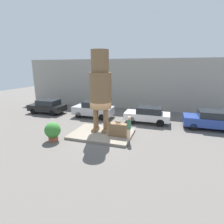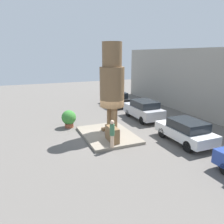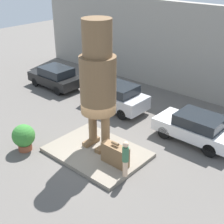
% 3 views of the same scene
% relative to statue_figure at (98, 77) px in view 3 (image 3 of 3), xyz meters
% --- Properties ---
extents(ground_plane, '(60.00, 60.00, 0.00)m').
position_rel_statue_figure_xyz_m(ground_plane, '(0.24, -0.41, -3.73)').
color(ground_plane, '#605B56').
extents(pedestal, '(4.54, 3.32, 0.18)m').
position_rel_statue_figure_xyz_m(pedestal, '(0.24, -0.41, -3.64)').
color(pedestal, gray).
rests_on(pedestal, ground_plane).
extents(building_backdrop, '(28.00, 0.60, 5.99)m').
position_rel_statue_figure_xyz_m(building_backdrop, '(0.24, 8.94, -0.74)').
color(building_backdrop, gray).
rests_on(building_backdrop, ground_plane).
extents(statue_figure, '(1.64, 1.64, 6.07)m').
position_rel_statue_figure_xyz_m(statue_figure, '(0.00, 0.00, 0.00)').
color(statue_figure, brown).
rests_on(statue_figure, pedestal).
extents(giant_suitcase, '(1.30, 0.47, 1.13)m').
position_rel_statue_figure_xyz_m(giant_suitcase, '(1.58, -0.64, -3.08)').
color(giant_suitcase, brown).
rests_on(giant_suitcase, pedestal).
extents(tourist, '(0.28, 0.28, 1.66)m').
position_rel_statue_figure_xyz_m(tourist, '(2.45, -1.01, -2.64)').
color(tourist, beige).
rests_on(tourist, pedestal).
extents(parked_car_black, '(4.02, 1.84, 1.53)m').
position_rel_statue_figure_xyz_m(parked_car_black, '(-7.90, 3.79, -2.93)').
color(parked_car_black, black).
rests_on(parked_car_black, ground_plane).
extents(parked_car_silver, '(4.09, 1.85, 1.66)m').
position_rel_statue_figure_xyz_m(parked_car_silver, '(-2.33, 3.92, -2.86)').
color(parked_car_silver, '#B7B7BC').
rests_on(parked_car_silver, ground_plane).
extents(parked_car_white, '(4.06, 1.83, 1.51)m').
position_rel_statue_figure_xyz_m(parked_car_white, '(3.18, 3.73, -2.93)').
color(parked_car_white, silver).
rests_on(parked_car_white, ground_plane).
extents(planter_pot, '(1.10, 1.10, 1.35)m').
position_rel_statue_figure_xyz_m(planter_pot, '(-2.65, -2.47, -3.00)').
color(planter_pot, brown).
rests_on(planter_pot, ground_plane).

